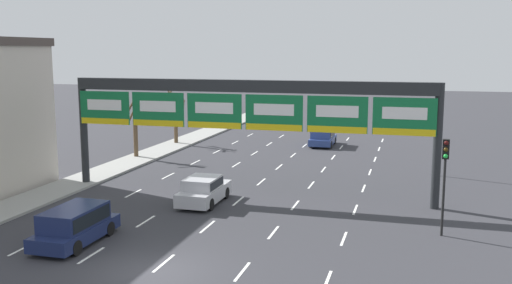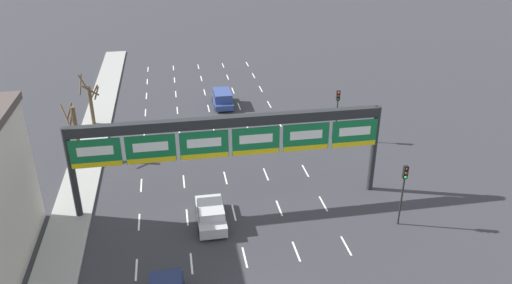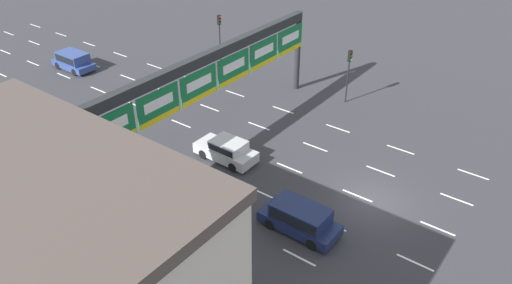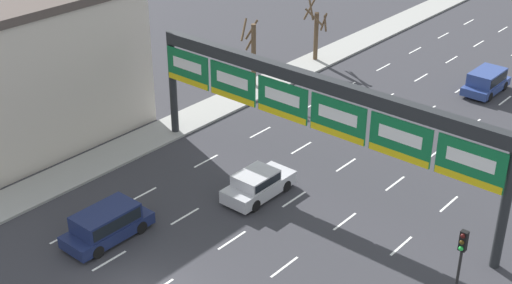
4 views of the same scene
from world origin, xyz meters
name	(u,v)px [view 4 (image 4 of 4)]	position (x,y,z in m)	size (l,w,h in m)	color
lane_dashes	(321,181)	(0.00, 13.50, 0.00)	(13.32, 67.00, 0.01)	white
sign_gantry	(313,98)	(0.00, 12.36, 5.52)	(21.87, 0.70, 6.80)	#232628
suv_navy	(107,223)	(-4.78, 2.16, 0.92)	(1.97, 4.52, 1.65)	#19234C
car_silver	(258,183)	(-1.71, 9.97, 0.81)	(1.88, 4.35, 1.53)	#B7B7BC
suv_blue	(486,80)	(1.57, 31.47, 0.93)	(1.98, 4.27, 1.66)	navy
traffic_light_mid_block	(460,258)	(10.89, 7.66, 3.23)	(0.30, 0.35, 4.51)	black
tree_bare_closest	(316,29)	(-11.50, 28.64, 2.65)	(1.87, 2.02, 5.13)	brown
tree_bare_second	(253,51)	(-11.89, 21.43, 2.74)	(1.22, 1.74, 4.82)	brown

